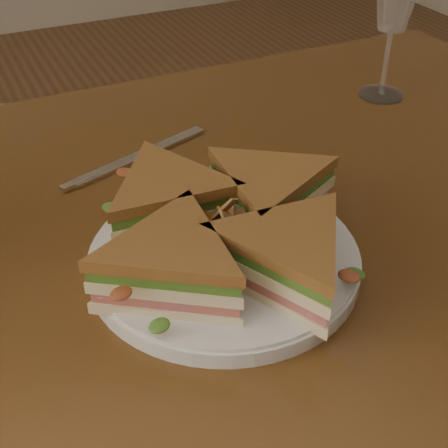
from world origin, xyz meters
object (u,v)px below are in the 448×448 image
spoon (196,197)px  knife (132,160)px  table (216,293)px  sandwich_wedges (224,228)px  plate (224,259)px

spoon → knife: size_ratio=0.87×
table → knife: size_ratio=5.77×
sandwich_wedges → spoon: bearing=79.7°
sandwich_wedges → knife: (-0.02, 0.23, -0.04)m
sandwich_wedges → knife: bearing=93.8°
plate → knife: plate is taller
knife → spoon: bearing=-90.7°
spoon → sandwich_wedges: bearing=-87.8°
knife → plate: bearing=-104.7°
table → plate: size_ratio=4.60×
spoon → knife: spoon is taller
plate → table: bearing=72.2°
table → plate: 0.13m
table → spoon: (-0.00, 0.05, 0.10)m
sandwich_wedges → knife: 0.23m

